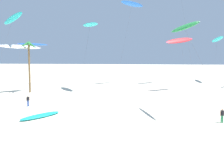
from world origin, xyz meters
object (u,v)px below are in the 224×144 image
at_px(flying_kite_6, 33,44).
at_px(person_near_left, 222,115).
at_px(palm_tree_4, 29,50).
at_px(flying_kite_0, 132,4).
at_px(flying_kite_5, 217,39).
at_px(grounded_kite_0, 40,116).
at_px(flying_kite_9, 20,47).
at_px(flying_kite_3, 184,27).
at_px(person_near_right, 28,100).
at_px(flying_kite_2, 90,25).
at_px(flying_kite_10, 180,41).
at_px(flying_kite_1, 13,19).

bearing_deg(flying_kite_6, person_near_left, -39.78).
distance_m(palm_tree_4, flying_kite_6, 11.95).
bearing_deg(flying_kite_0, person_near_left, -72.09).
xyz_separation_m(flying_kite_5, person_near_left, (-12.58, -37.85, -10.43)).
height_order(grounded_kite_0, person_near_left, person_near_left).
height_order(flying_kite_6, flying_kite_9, flying_kite_6).
bearing_deg(flying_kite_5, flying_kite_0, -163.08).
relative_size(palm_tree_4, flying_kite_6, 0.97).
distance_m(flying_kite_3, flying_kite_9, 31.45).
relative_size(person_near_left, person_near_right, 0.99).
relative_size(flying_kite_3, person_near_left, 7.02).
height_order(flying_kite_5, person_near_left, flying_kite_5).
height_order(flying_kite_9, person_near_left, flying_kite_9).
distance_m(flying_kite_0, flying_kite_2, 14.47).
xyz_separation_m(flying_kite_0, grounded_kite_0, (-10.93, -30.55, -19.33)).
xyz_separation_m(flying_kite_5, flying_kite_10, (-13.04, -16.16, -1.11)).
xyz_separation_m(flying_kite_3, person_near_left, (3.78, -2.64, -9.90)).
relative_size(flying_kite_6, flying_kite_9, 0.82).
xyz_separation_m(flying_kite_0, flying_kite_5, (22.59, 6.87, -8.19)).
bearing_deg(person_near_left, flying_kite_2, 131.47).
bearing_deg(flying_kite_2, person_near_right, -112.75).
bearing_deg(flying_kite_1, flying_kite_9, -21.99).
distance_m(flying_kite_2, flying_kite_3, 23.68).
bearing_deg(flying_kite_5, flying_kite_1, -156.49).
relative_size(flying_kite_2, flying_kite_9, 1.12).
height_order(flying_kite_6, flying_kite_10, flying_kite_10).
distance_m(flying_kite_10, grounded_kite_0, 31.18).
bearing_deg(flying_kite_0, flying_kite_5, 16.92).
bearing_deg(flying_kite_0, flying_kite_2, -130.39).
xyz_separation_m(flying_kite_0, flying_kite_1, (-23.29, -13.09, -5.10)).
bearing_deg(flying_kite_5, flying_kite_6, -168.40).
bearing_deg(flying_kite_3, flying_kite_5, 65.08).
xyz_separation_m(flying_kite_10, person_near_right, (-24.46, -15.98, -9.31)).
bearing_deg(person_near_left, flying_kite_0, 107.91).
relative_size(flying_kite_6, person_near_left, 6.27).
bearing_deg(person_near_left, person_near_right, 167.08).
distance_m(flying_kite_0, grounded_kite_0, 37.77).
distance_m(flying_kite_1, flying_kite_2, 15.12).
distance_m(flying_kite_9, person_near_right, 15.51).
bearing_deg(person_near_right, grounded_kite_0, -53.02).
xyz_separation_m(flying_kite_2, grounded_kite_0, (-2.42, -20.54, -13.27)).
bearing_deg(flying_kite_6, grounded_kite_0, -64.91).
distance_m(flying_kite_5, flying_kite_10, 20.79).
bearing_deg(flying_kite_2, grounded_kite_0, -96.71).
bearing_deg(flying_kite_3, palm_tree_4, 150.96).
xyz_separation_m(person_near_left, person_near_right, (-24.92, 5.72, 0.01)).
bearing_deg(flying_kite_6, person_near_right, -68.13).
xyz_separation_m(flying_kite_2, flying_kite_3, (14.75, -18.33, -2.66)).
xyz_separation_m(flying_kite_0, flying_kite_9, (-21.58, -13.78, -10.61)).
bearing_deg(flying_kite_3, flying_kite_9, 152.37).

